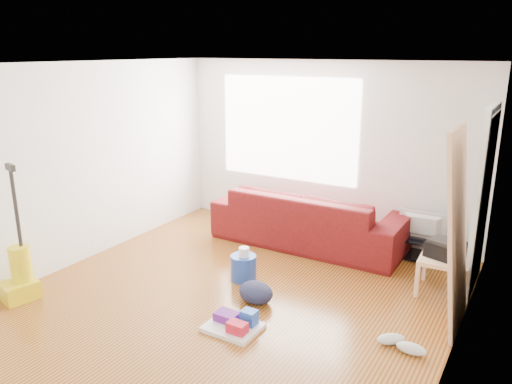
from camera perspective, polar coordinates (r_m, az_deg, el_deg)
The scene contains 13 objects.
room at distance 5.19m, azimuth -1.61°, elevation 0.54°, with size 4.51×5.01×2.51m.
sofa at distance 7.11m, azimuth 5.99°, elevation -5.84°, with size 2.64×1.03×0.77m, color #490B0F.
tv_stand at distance 6.88m, azimuth 18.16°, elevation -6.08°, with size 0.73×0.43×0.27m.
tv at distance 6.78m, azimuth 18.38°, elevation -3.72°, with size 0.61×0.08×0.35m, color black.
side_table at distance 5.94m, azimuth 20.76°, elevation -7.63°, with size 0.54×0.54×0.43m.
printer at distance 5.88m, azimuth 20.91°, elevation -6.14°, with size 0.46×0.40×0.20m.
bucket at distance 6.02m, azimuth -1.43°, elevation -9.94°, with size 0.30×0.30×0.30m, color #1E41A7.
toilet_paper at distance 5.91m, azimuth -1.37°, elevation -8.23°, with size 0.12×0.12×0.11m, color white.
cleaning_tray at distance 5.04m, azimuth -2.43°, elevation -14.81°, with size 0.53×0.42×0.19m.
backpack at distance 5.53m, azimuth -0.01°, elevation -12.43°, with size 0.41×0.33×0.22m, color black.
sneakers at distance 4.92m, azimuth 16.22°, elevation -16.32°, with size 0.48×0.25×0.11m.
vacuum at distance 6.07m, azimuth -25.38°, elevation -8.51°, with size 0.39×0.42×1.50m.
door_panel at distance 5.48m, azimuth 20.94°, elevation -13.92°, with size 0.04×0.79×1.97m, color tan.
Camera 1 is at (2.74, -4.07, 2.64)m, focal length 35.00 mm.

